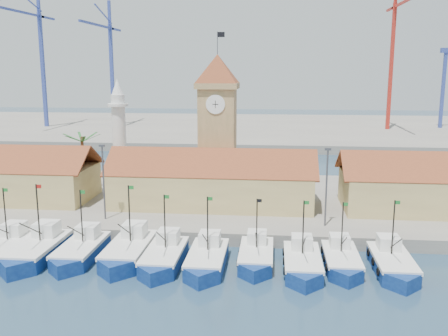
# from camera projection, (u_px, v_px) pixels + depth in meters

# --- Properties ---
(ground) EXTENTS (400.00, 400.00, 0.00)m
(ground) POSITION_uv_depth(u_px,v_px,m) (187.00, 275.00, 47.28)
(ground) COLOR #1C364B
(ground) RESTS_ON ground
(quay) EXTENTS (140.00, 32.00, 1.50)m
(quay) POSITION_uv_depth(u_px,v_px,m) (216.00, 202.00, 70.55)
(quay) COLOR gray
(quay) RESTS_ON ground
(terminal) EXTENTS (240.00, 80.00, 2.00)m
(terminal) POSITION_uv_depth(u_px,v_px,m) (249.00, 129.00, 154.41)
(terminal) COLOR gray
(terminal) RESTS_ON ground
(boat_0) EXTENTS (3.65, 9.99, 7.56)m
(boat_0) POSITION_uv_depth(u_px,v_px,m) (3.00, 250.00, 51.66)
(boat_0) COLOR navy
(boat_0) RESTS_ON ground
(boat_1) EXTENTS (3.93, 10.75, 8.14)m
(boat_1) POSITION_uv_depth(u_px,v_px,m) (36.00, 252.00, 50.92)
(boat_1) COLOR navy
(boat_1) RESTS_ON ground
(boat_2) EXTENTS (3.62, 9.93, 7.51)m
(boat_2) POSITION_uv_depth(u_px,v_px,m) (80.00, 252.00, 50.99)
(boat_2) COLOR navy
(boat_2) RESTS_ON ground
(boat_3) EXTENTS (3.89, 10.66, 8.07)m
(boat_3) POSITION_uv_depth(u_px,v_px,m) (128.00, 252.00, 50.77)
(boat_3) COLOR navy
(boat_3) RESTS_ON ground
(boat_4) EXTENTS (3.59, 9.83, 7.44)m
(boat_4) POSITION_uv_depth(u_px,v_px,m) (164.00, 258.00, 49.35)
(boat_4) COLOR navy
(boat_4) RESTS_ON ground
(boat_5) EXTENTS (3.57, 9.79, 7.41)m
(boat_5) POSITION_uv_depth(u_px,v_px,m) (207.00, 261.00, 48.73)
(boat_5) COLOR navy
(boat_5) RESTS_ON ground
(boat_6) EXTENTS (3.34, 9.14, 6.92)m
(boat_6) POSITION_uv_depth(u_px,v_px,m) (256.00, 257.00, 49.74)
(boat_6) COLOR navy
(boat_6) RESTS_ON ground
(boat_7) EXTENTS (3.50, 9.58, 7.25)m
(boat_7) POSITION_uv_depth(u_px,v_px,m) (303.00, 264.00, 47.86)
(boat_7) COLOR navy
(boat_7) RESTS_ON ground
(boat_8) EXTENTS (3.30, 9.05, 6.84)m
(boat_8) POSITION_uv_depth(u_px,v_px,m) (342.00, 262.00, 48.67)
(boat_8) COLOR navy
(boat_8) RESTS_ON ground
(boat_9) EXTENTS (3.53, 9.68, 7.32)m
(boat_9) POSITION_uv_depth(u_px,v_px,m) (393.00, 265.00, 47.68)
(boat_9) COLOR navy
(boat_9) RESTS_ON ground
(hall_center) EXTENTS (27.04, 10.13, 7.61)m
(hall_center) POSITION_uv_depth(u_px,v_px,m) (213.00, 186.00, 66.01)
(hall_center) COLOR tan
(hall_center) RESTS_ON quay
(clock_tower) EXTENTS (5.80, 5.80, 22.70)m
(clock_tower) POSITION_uv_depth(u_px,v_px,m) (218.00, 121.00, 70.31)
(clock_tower) COLOR tan
(clock_tower) RESTS_ON quay
(minaret) EXTENTS (3.00, 3.00, 16.30)m
(minaret) POSITION_uv_depth(u_px,v_px,m) (119.00, 134.00, 74.20)
(minaret) COLOR silver
(minaret) RESTS_ON quay
(palm_tree) EXTENTS (5.60, 5.03, 8.39)m
(palm_tree) POSITION_uv_depth(u_px,v_px,m) (83.00, 158.00, 73.42)
(palm_tree) COLOR brown
(palm_tree) RESTS_ON quay
(lamp_posts) EXTENTS (80.70, 0.25, 9.03)m
(lamp_posts) POSITION_uv_depth(u_px,v_px,m) (208.00, 181.00, 57.67)
(lamp_posts) COLOR #3F3F44
(lamp_posts) RESTS_ON quay
(crane_blue_far) EXTENTS (1.00, 33.73, 40.46)m
(crane_blue_far) POSITION_uv_depth(u_px,v_px,m) (39.00, 50.00, 146.57)
(crane_blue_far) COLOR #324499
(crane_blue_far) RESTS_ON terminal
(crane_blue_near) EXTENTS (1.00, 34.07, 37.36)m
(crane_blue_near) POSITION_uv_depth(u_px,v_px,m) (109.00, 57.00, 150.69)
(crane_blue_near) COLOR #324499
(crane_blue_near) RESTS_ON terminal
(crane_red_right) EXTENTS (1.00, 34.71, 42.22)m
(crane_red_right) POSITION_uv_depth(u_px,v_px,m) (394.00, 46.00, 139.02)
(crane_red_right) COLOR #B2251B
(crane_red_right) RESTS_ON terminal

